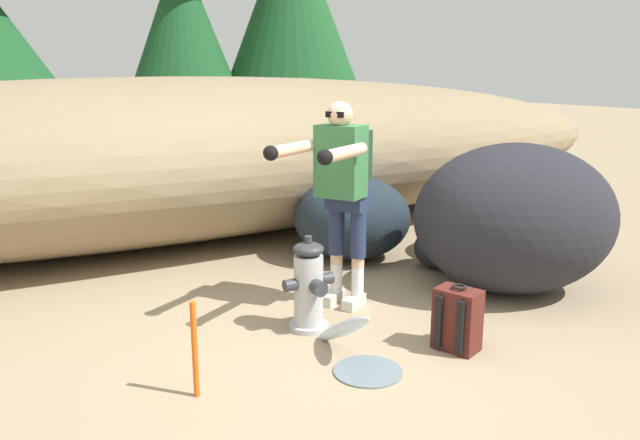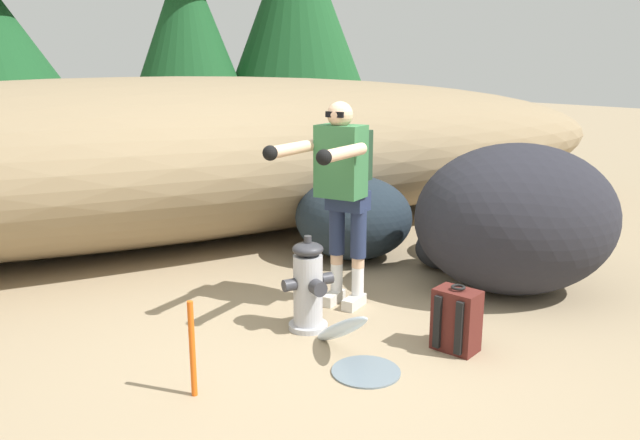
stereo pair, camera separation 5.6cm
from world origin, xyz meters
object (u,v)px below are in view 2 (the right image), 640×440
survey_stake (192,349)px  spare_backpack (457,320)px  boulder_large (515,219)px  boulder_outlier (441,249)px  fire_hydrant (308,287)px  boulder_small (353,217)px  utility_worker (342,180)px  boulder_mid (493,215)px

survey_stake → spare_backpack: bearing=-8.3°
spare_backpack → boulder_large: 1.47m
spare_backpack → boulder_large: boulder_large is taller
spare_backpack → boulder_outlier: size_ratio=0.95×
fire_hydrant → survey_stake: 1.20m
boulder_large → boulder_small: boulder_large is taller
spare_backpack → utility_worker: bearing=84.9°
fire_hydrant → spare_backpack: 1.10m
fire_hydrant → spare_backpack: fire_hydrant is taller
boulder_large → boulder_outlier: 0.94m
boulder_outlier → fire_hydrant: bearing=-159.3°
utility_worker → survey_stake: (-1.50, -0.82, -0.76)m
spare_backpack → survey_stake: size_ratio=0.78×
fire_hydrant → boulder_outlier: fire_hydrant is taller
fire_hydrant → boulder_mid: 2.69m
boulder_large → survey_stake: bearing=-171.9°
utility_worker → survey_stake: 1.87m
spare_backpack → boulder_mid: 2.44m
utility_worker → boulder_small: utility_worker is taller
utility_worker → fire_hydrant: bearing=0.4°
boulder_mid → utility_worker: bearing=-166.7°
boulder_large → boulder_outlier: bearing=98.7°
utility_worker → boulder_small: 1.53m
boulder_large → survey_stake: size_ratio=2.90×
utility_worker → boulder_mid: 2.28m
spare_backpack → fire_hydrant: bearing=111.8°
fire_hydrant → spare_backpack: size_ratio=1.54×
boulder_small → boulder_outlier: size_ratio=2.43×
utility_worker → boulder_mid: bearing=162.6°
utility_worker → spare_backpack: 1.40m
spare_backpack → boulder_outlier: (1.10, 1.51, -0.02)m
boulder_mid → boulder_outlier: size_ratio=2.11×
boulder_outlier → boulder_small: bearing=129.5°
boulder_small → boulder_large: bearing=-65.1°
boulder_large → boulder_small: bearing=114.9°
fire_hydrant → boulder_large: bearing=-3.5°
fire_hydrant → utility_worker: size_ratio=0.43×
utility_worker → boulder_small: bearing=-156.5°
boulder_large → survey_stake: (-3.02, -0.43, -0.35)m
spare_backpack → boulder_small: bearing=56.4°
utility_worker → boulder_mid: size_ratio=1.60×
boulder_mid → survey_stake: boulder_mid is taller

